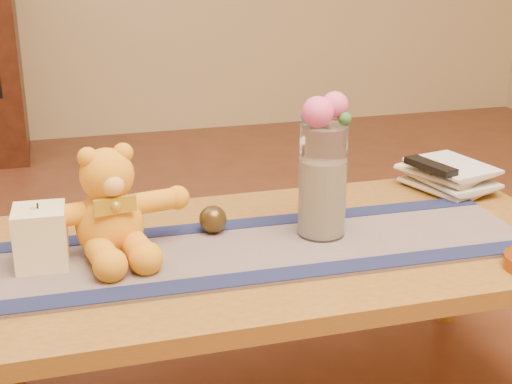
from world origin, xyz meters
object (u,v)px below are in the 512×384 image
object	(u,v)px
teddy_bear	(108,203)
glass_vase	(323,181)
tv_remote	(430,166)
book_bottom	(426,191)
pillar_candle	(41,237)
bronze_ball	(213,219)

from	to	relation	value
teddy_bear	glass_vase	xyz separation A→B (m)	(0.48, -0.03, 0.01)
tv_remote	glass_vase	bearing A→B (deg)	-169.30
book_bottom	tv_remote	bearing A→B (deg)	-93.00
pillar_candle	glass_vase	world-z (taller)	glass_vase
glass_vase	pillar_candle	bearing A→B (deg)	179.64
bronze_ball	book_bottom	size ratio (longest dim) A/B	0.29
teddy_bear	pillar_candle	world-z (taller)	teddy_bear
pillar_candle	glass_vase	size ratio (longest dim) A/B	0.49
teddy_bear	book_bottom	distance (m)	0.88
pillar_candle	bronze_ball	bearing A→B (deg)	10.88
teddy_bear	bronze_ball	size ratio (longest dim) A/B	5.21
bronze_ball	tv_remote	world-z (taller)	tv_remote
glass_vase	tv_remote	distance (m)	0.42
teddy_bear	bronze_ball	xyz separation A→B (m)	(0.24, 0.04, -0.08)
teddy_bear	glass_vase	distance (m)	0.48
bronze_ball	tv_remote	distance (m)	0.63
tv_remote	book_bottom	bearing A→B (deg)	90.00
glass_vase	tv_remote	world-z (taller)	glass_vase
pillar_candle	bronze_ball	world-z (taller)	pillar_candle
book_bottom	pillar_candle	bearing A→B (deg)	172.54
teddy_bear	glass_vase	world-z (taller)	glass_vase
teddy_bear	pillar_candle	bearing A→B (deg)	-178.21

